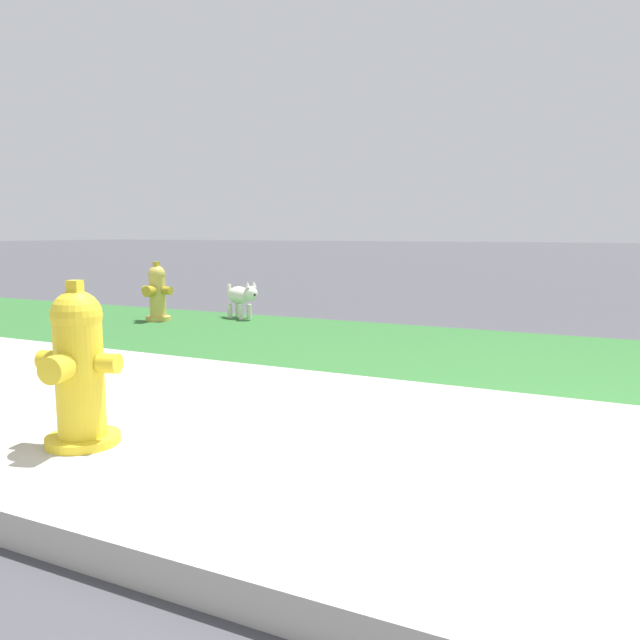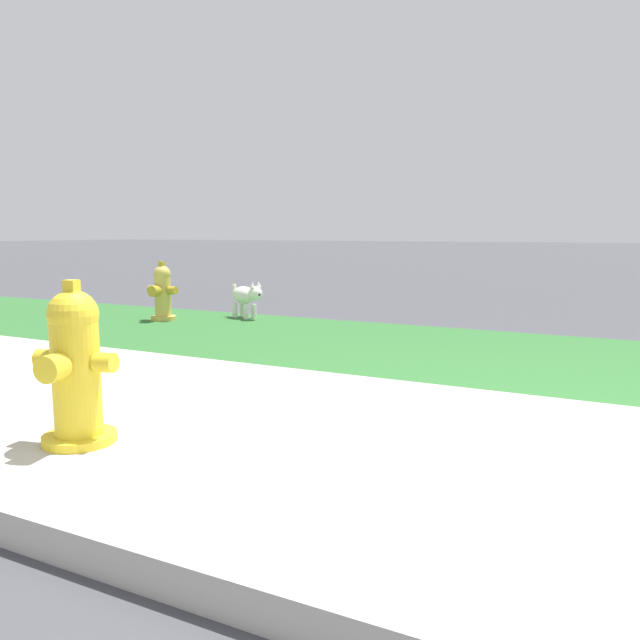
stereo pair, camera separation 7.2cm
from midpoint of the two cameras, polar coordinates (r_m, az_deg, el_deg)
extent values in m
plane|color=#424247|center=(2.74, 24.90, -13.40)|extent=(120.00, 120.00, 0.00)
cube|color=#BCB7AD|center=(2.74, 24.91, -13.30)|extent=(18.00, 2.44, 0.01)
cube|color=#2D662D|center=(5.08, 25.44, -3.67)|extent=(18.00, 2.41, 0.01)
cylinder|color=gold|center=(7.09, -14.85, 0.13)|extent=(0.27, 0.27, 0.05)
cylinder|color=gold|center=(7.06, -14.92, 2.20)|extent=(0.18, 0.18, 0.46)
sphere|color=gold|center=(7.04, -14.99, 4.08)|extent=(0.18, 0.18, 0.18)
cube|color=#B29323|center=(7.03, -15.02, 4.96)|extent=(0.06, 0.06, 0.06)
cylinder|color=#B29323|center=(6.97, -14.07, 2.62)|extent=(0.09, 0.09, 0.09)
cylinder|color=#B29323|center=(7.13, -15.78, 2.68)|extent=(0.09, 0.09, 0.09)
cylinder|color=#B29323|center=(6.94, -15.63, 2.54)|extent=(0.13, 0.11, 0.12)
cylinder|color=yellow|center=(3.11, -21.46, -10.20)|extent=(0.33, 0.33, 0.05)
cylinder|color=yellow|center=(3.03, -21.76, -4.78)|extent=(0.21, 0.21, 0.55)
sphere|color=yellow|center=(2.98, -22.03, 0.39)|extent=(0.22, 0.22, 0.22)
cube|color=yellow|center=(2.97, -22.16, 2.85)|extent=(0.07, 0.07, 0.06)
cylinder|color=yellow|center=(2.93, -19.40, -3.75)|extent=(0.11, 0.11, 0.09)
cylinder|color=yellow|center=(3.10, -24.11, -3.36)|extent=(0.11, 0.11, 0.09)
cylinder|color=yellow|center=(2.89, -23.61, -4.13)|extent=(0.14, 0.12, 0.12)
ellipsoid|color=silver|center=(7.09, -7.69, 2.26)|extent=(0.39, 0.31, 0.20)
sphere|color=silver|center=(6.91, -6.67, 2.42)|extent=(0.16, 0.16, 0.16)
sphere|color=black|center=(6.85, -6.30, 2.31)|extent=(0.03, 0.03, 0.03)
cone|color=silver|center=(6.92, -6.36, 3.28)|extent=(0.07, 0.07, 0.07)
cone|color=silver|center=(6.87, -6.94, 3.24)|extent=(0.07, 0.07, 0.07)
cylinder|color=silver|center=(7.05, -6.79, 0.77)|extent=(0.06, 0.06, 0.16)
cylinder|color=silver|center=(6.99, -7.51, 0.70)|extent=(0.06, 0.06, 0.16)
cylinder|color=silver|center=(7.23, -7.82, 0.93)|extent=(0.06, 0.06, 0.16)
cylinder|color=silver|center=(7.17, -8.53, 0.86)|extent=(0.06, 0.06, 0.16)
cylinder|color=silver|center=(7.24, -8.58, 2.83)|extent=(0.04, 0.04, 0.11)
camera|label=1|loc=(0.04, -90.51, -0.07)|focal=35.00mm
camera|label=2|loc=(0.04, 89.49, 0.07)|focal=35.00mm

